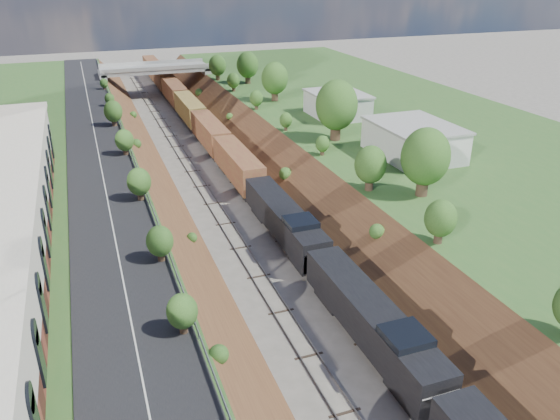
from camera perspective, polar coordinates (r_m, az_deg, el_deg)
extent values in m
cube|color=#335F27|center=(86.86, 15.92, 6.21)|extent=(44.00, 180.00, 5.00)
cube|color=brown|center=(72.50, -14.09, 0.69)|extent=(10.00, 180.00, 10.00)
cube|color=brown|center=(77.36, 2.24, 2.96)|extent=(10.00, 180.00, 10.00)
cube|color=gray|center=(73.59, -7.62, 1.67)|extent=(1.58, 180.00, 0.18)
cube|color=gray|center=(74.75, -3.74, 2.21)|extent=(1.58, 180.00, 0.18)
cube|color=black|center=(70.48, -18.12, 3.93)|extent=(8.00, 180.00, 0.10)
cube|color=#99999E|center=(70.49, -14.87, 4.78)|extent=(0.06, 171.00, 0.30)
cube|color=gray|center=(131.07, -17.91, 12.19)|extent=(1.50, 8.00, 6.20)
cube|color=gray|center=(133.94, -7.85, 13.36)|extent=(1.50, 8.00, 6.20)
cube|color=gray|center=(131.46, -12.97, 14.15)|extent=(24.00, 8.00, 1.00)
cube|color=gray|center=(127.42, -12.74, 14.23)|extent=(24.00, 0.30, 0.80)
cube|color=gray|center=(135.25, -13.25, 14.74)|extent=(24.00, 0.30, 0.80)
cube|color=silver|center=(74.04, 13.78, 7.01)|extent=(9.00, 12.00, 4.00)
cube|color=silver|center=(92.25, 6.01, 10.82)|extent=(8.00, 10.00, 3.60)
cylinder|color=#473323|center=(61.42, 14.65, 2.64)|extent=(1.30, 1.30, 2.62)
ellipsoid|color=#294F1C|center=(60.36, 14.97, 5.42)|extent=(5.25, 5.25, 6.30)
cylinder|color=#473323|center=(35.21, -7.92, -15.91)|extent=(0.66, 0.66, 1.22)
ellipsoid|color=#294F1C|center=(34.28, -8.06, -14.04)|extent=(2.45, 2.45, 2.94)
cube|color=black|center=(44.87, 9.44, -11.10)|extent=(3.14, 18.81, 3.09)
cube|color=black|center=(60.39, 0.40, -0.91)|extent=(3.14, 18.81, 3.09)
cube|color=brown|center=(116.02, -10.30, 11.33)|extent=(3.14, 100.05, 3.76)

